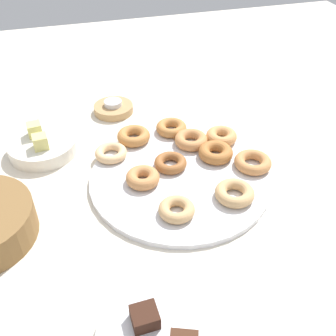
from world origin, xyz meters
TOP-DOWN VIEW (x-y plane):
  - ground_plane at (0.00, 0.00)m, footprint 2.40×2.40m
  - donut_plate at (0.00, 0.00)m, footprint 0.44×0.44m
  - donut_0 at (-0.11, -0.10)m, footprint 0.09×0.09m
  - donut_1 at (0.18, 0.08)m, footprint 0.13×0.13m
  - donut_2 at (-0.02, -0.19)m, footprint 0.11×0.11m
  - donut_3 at (0.11, -0.15)m, footprint 0.10×0.10m
  - donut_4 at (0.19, -0.03)m, footprint 0.12×0.12m
  - donut_5 at (0.05, -0.11)m, footprint 0.12×0.12m
  - donut_6 at (0.00, 0.09)m, footprint 0.10×0.10m
  - donut_7 at (0.04, 0.01)m, footprint 0.09×0.09m
  - donut_8 at (0.12, -0.07)m, footprint 0.12×0.12m
  - donut_9 at (0.12, 0.15)m, footprint 0.09×0.09m
  - donut_10 at (-0.12, 0.05)m, footprint 0.11×0.11m
  - cake_plate at (-0.38, 0.14)m, footprint 0.24×0.24m
  - brownie_far at (-0.35, 0.17)m, footprint 0.04×0.05m
  - candle_holder at (0.36, 0.10)m, footprint 0.12×0.12m
  - tealight at (0.36, 0.10)m, footprint 0.05×0.05m
  - fruit_bowl at (0.21, 0.32)m, footprint 0.18×0.18m
  - melon_chunk_left at (0.18, 0.32)m, footprint 0.04×0.04m
  - melon_chunk_right at (0.24, 0.33)m, footprint 0.04×0.04m

SIDE VIEW (x-z plane):
  - ground_plane at x=0.00m, z-range 0.00..0.00m
  - donut_plate at x=0.00m, z-range 0.00..0.01m
  - cake_plate at x=-0.38m, z-range 0.00..0.02m
  - candle_holder at x=0.36m, z-range 0.00..0.02m
  - fruit_bowl at x=0.21m, z-range 0.00..0.04m
  - donut_9 at x=0.12m, z-range 0.01..0.04m
  - donut_7 at x=0.04m, z-range 0.01..0.04m
  - donut_10 at x=-0.12m, z-range 0.01..0.04m
  - donut_2 at x=-0.02m, z-range 0.01..0.04m
  - donut_4 at x=0.19m, z-range 0.01..0.04m
  - donut_0 at x=-0.11m, z-range 0.01..0.04m
  - donut_8 at x=0.12m, z-range 0.01..0.04m
  - donut_1 at x=0.18m, z-range 0.01..0.04m
  - donut_6 at x=0.00m, z-range 0.01..0.04m
  - donut_3 at x=0.11m, z-range 0.01..0.04m
  - donut_5 at x=0.05m, z-range 0.01..0.04m
  - brownie_far at x=-0.35m, z-range 0.02..0.05m
  - tealight at x=0.36m, z-range 0.02..0.04m
  - melon_chunk_left at x=0.18m, z-range 0.04..0.07m
  - melon_chunk_right at x=0.24m, z-range 0.04..0.07m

